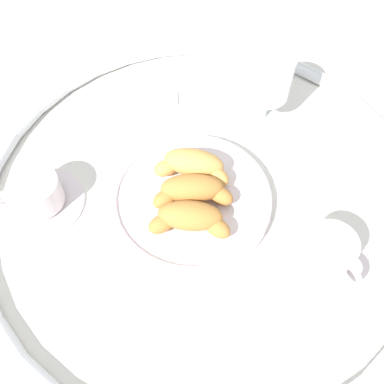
{
  "coord_description": "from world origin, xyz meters",
  "views": [
    {
      "loc": [
        -0.19,
        0.34,
        0.63
      ],
      "look_at": [
        0.01,
        0.02,
        0.03
      ],
      "focal_mm": 41.4,
      "sensor_mm": 36.0,
      "label": 1
    }
  ],
  "objects_px": {
    "croissant_large": "(193,165)",
    "coffee_cup_near": "(328,254)",
    "pastry_plate": "(192,198)",
    "croissant_extra": "(190,218)",
    "coffee_cup_far": "(38,195)",
    "sugar_packet": "(165,98)",
    "juice_glass_left": "(270,80)",
    "croissant_small": "(192,190)"
  },
  "relations": [
    {
      "from": "croissant_large",
      "to": "coffee_cup_near",
      "type": "height_order",
      "value": "croissant_large"
    },
    {
      "from": "croissant_large",
      "to": "croissant_extra",
      "type": "bearing_deg",
      "value": 118.72
    },
    {
      "from": "pastry_plate",
      "to": "croissant_large",
      "type": "relative_size",
      "value": 2.03
    },
    {
      "from": "croissant_small",
      "to": "coffee_cup_far",
      "type": "bearing_deg",
      "value": 31.59
    },
    {
      "from": "coffee_cup_far",
      "to": "croissant_extra",
      "type": "bearing_deg",
      "value": -159.98
    },
    {
      "from": "pastry_plate",
      "to": "coffee_cup_near",
      "type": "xyz_separation_m",
      "value": [
        -0.23,
        -0.01,
        0.02
      ]
    },
    {
      "from": "croissant_extra",
      "to": "juice_glass_left",
      "type": "height_order",
      "value": "juice_glass_left"
    },
    {
      "from": "pastry_plate",
      "to": "juice_glass_left",
      "type": "xyz_separation_m",
      "value": [
        -0.02,
        -0.23,
        0.08
      ]
    },
    {
      "from": "pastry_plate",
      "to": "croissant_small",
      "type": "bearing_deg",
      "value": 123.13
    },
    {
      "from": "coffee_cup_far",
      "to": "sugar_packet",
      "type": "relative_size",
      "value": 2.72
    },
    {
      "from": "pastry_plate",
      "to": "coffee_cup_far",
      "type": "xyz_separation_m",
      "value": [
        0.21,
        0.13,
        0.02
      ]
    },
    {
      "from": "croissant_extra",
      "to": "juice_glass_left",
      "type": "relative_size",
      "value": 0.88
    },
    {
      "from": "croissant_extra",
      "to": "croissant_large",
      "type": "bearing_deg",
      "value": -61.28
    },
    {
      "from": "pastry_plate",
      "to": "coffee_cup_far",
      "type": "relative_size",
      "value": 1.93
    },
    {
      "from": "coffee_cup_near",
      "to": "sugar_packet",
      "type": "bearing_deg",
      "value": -21.66
    },
    {
      "from": "croissant_small",
      "to": "coffee_cup_far",
      "type": "height_order",
      "value": "croissant_small"
    },
    {
      "from": "croissant_extra",
      "to": "sugar_packet",
      "type": "distance_m",
      "value": 0.29
    },
    {
      "from": "pastry_plate",
      "to": "croissant_extra",
      "type": "bearing_deg",
      "value": 118.39
    },
    {
      "from": "pastry_plate",
      "to": "croissant_extra",
      "type": "height_order",
      "value": "croissant_extra"
    },
    {
      "from": "pastry_plate",
      "to": "croissant_extra",
      "type": "distance_m",
      "value": 0.06
    },
    {
      "from": "coffee_cup_near",
      "to": "pastry_plate",
      "type": "bearing_deg",
      "value": 3.77
    },
    {
      "from": "coffee_cup_far",
      "to": "coffee_cup_near",
      "type": "bearing_deg",
      "value": -161.35
    },
    {
      "from": "pastry_plate",
      "to": "coffee_cup_far",
      "type": "height_order",
      "value": "coffee_cup_far"
    },
    {
      "from": "coffee_cup_near",
      "to": "sugar_packet",
      "type": "height_order",
      "value": "coffee_cup_near"
    },
    {
      "from": "croissant_small",
      "to": "coffee_cup_near",
      "type": "xyz_separation_m",
      "value": [
        -0.23,
        -0.02,
        -0.01
      ]
    },
    {
      "from": "croissant_extra",
      "to": "coffee_cup_near",
      "type": "distance_m",
      "value": 0.21
    },
    {
      "from": "croissant_small",
      "to": "coffee_cup_near",
      "type": "bearing_deg",
      "value": -175.53
    },
    {
      "from": "croissant_extra",
      "to": "coffee_cup_near",
      "type": "relative_size",
      "value": 0.9
    },
    {
      "from": "croissant_large",
      "to": "juice_glass_left",
      "type": "distance_m",
      "value": 0.2
    },
    {
      "from": "croissant_large",
      "to": "coffee_cup_near",
      "type": "bearing_deg",
      "value": 174.06
    },
    {
      "from": "croissant_extra",
      "to": "coffee_cup_near",
      "type": "xyz_separation_m",
      "value": [
        -0.2,
        -0.06,
        -0.01
      ]
    },
    {
      "from": "croissant_small",
      "to": "croissant_extra",
      "type": "relative_size",
      "value": 0.98
    },
    {
      "from": "juice_glass_left",
      "to": "croissant_large",
      "type": "bearing_deg",
      "value": 78.61
    },
    {
      "from": "croissant_large",
      "to": "sugar_packet",
      "type": "xyz_separation_m",
      "value": [
        0.14,
        -0.13,
        -0.04
      ]
    },
    {
      "from": "croissant_large",
      "to": "sugar_packet",
      "type": "bearing_deg",
      "value": -42.14
    },
    {
      "from": "croissant_large",
      "to": "croissant_extra",
      "type": "height_order",
      "value": "same"
    },
    {
      "from": "croissant_large",
      "to": "croissant_small",
      "type": "height_order",
      "value": "same"
    },
    {
      "from": "croissant_extra",
      "to": "coffee_cup_far",
      "type": "height_order",
      "value": "croissant_extra"
    },
    {
      "from": "sugar_packet",
      "to": "coffee_cup_near",
      "type": "bearing_deg",
      "value": 128.23
    },
    {
      "from": "coffee_cup_near",
      "to": "coffee_cup_far",
      "type": "relative_size",
      "value": 1.0
    },
    {
      "from": "coffee_cup_near",
      "to": "sugar_packet",
      "type": "xyz_separation_m",
      "value": [
        0.39,
        -0.16,
        -0.02
      ]
    },
    {
      "from": "croissant_small",
      "to": "sugar_packet",
      "type": "relative_size",
      "value": 2.4
    }
  ]
}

